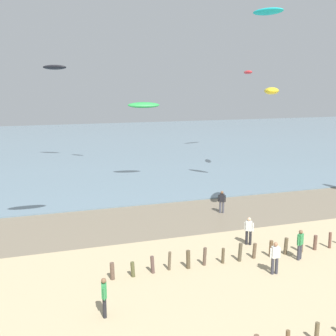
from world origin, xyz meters
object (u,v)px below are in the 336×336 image
Objects in this scene: person_by_waterline at (300,244)px; person_left_flank at (249,230)px; kite_aloft_4 at (268,11)px; kite_aloft_5 at (272,91)px; kite_aloft_9 at (144,105)px; person_nearest_camera at (104,296)px; kite_aloft_0 at (248,72)px; person_trailing_behind at (222,201)px; person_mid_beach at (275,257)px; kite_aloft_7 at (54,67)px.

person_by_waterline and person_left_flank have the same top height.
kite_aloft_4 is (6.15, 9.17, 14.16)m from person_left_flank.
kite_aloft_5 is 0.99× the size of kite_aloft_9.
kite_aloft_4 is (15.67, 14.26, 14.16)m from person_nearest_camera.
person_by_waterline is 0.75× the size of kite_aloft_0.
kite_aloft_5 is (3.24, 3.44, 8.14)m from person_left_flank.
person_nearest_camera is 1.00× the size of person_by_waterline.
kite_aloft_0 is (8.12, 11.53, 9.77)m from person_trailing_behind.
person_nearest_camera and person_mid_beach have the same top height.
person_left_flank is 6.26m from person_trailing_behind.
person_mid_beach is 20.43m from kite_aloft_4.
person_trailing_behind is at bearing -91.74° from kite_aloft_4.
person_nearest_camera is 0.58× the size of kite_aloft_5.
kite_aloft_0 reaches higher than person_nearest_camera.
person_nearest_camera is at bearing -151.88° from person_left_flank.
person_trailing_behind is 0.57× the size of kite_aloft_7.
person_left_flank is 22.23m from kite_aloft_0.
kite_aloft_4 is at bearing 42.30° from person_nearest_camera.
person_nearest_camera is 36.66m from kite_aloft_7.
person_mid_beach is at bearing 7.75° from person_nearest_camera.
person_trailing_behind is 15.32m from kite_aloft_4.
kite_aloft_7 is 1.00× the size of kite_aloft_9.
person_left_flank is 18.33m from kite_aloft_9.
person_left_flank is at bearing -66.73° from kite_aloft_4.
person_trailing_behind is 28.07m from kite_aloft_7.
person_mid_beach is at bearing -75.94° from kite_aloft_9.
kite_aloft_7 is (-10.82, 32.81, 10.51)m from person_by_waterline.
kite_aloft_4 reaches higher than kite_aloft_7.
kite_aloft_5 is (2.09, -2.71, 8.14)m from person_trailing_behind.
person_nearest_camera is 0.57× the size of kite_aloft_9.
kite_aloft_9 is (-1.30, 20.84, 6.65)m from person_mid_beach.
kite_aloft_4 reaches higher than person_by_waterline.
person_by_waterline is at bearing -3.26° from kite_aloft_0.
kite_aloft_7 reaches higher than person_nearest_camera.
person_left_flank is 0.57× the size of kite_aloft_7.
person_nearest_camera is at bearing -22.27° from kite_aloft_0.
person_left_flank is at bearing 120.23° from person_by_waterline.
kite_aloft_7 is (-10.35, 23.88, 10.51)m from person_trailing_behind.
person_by_waterline is (11.13, 2.31, 0.00)m from person_nearest_camera.
kite_aloft_5 is at bearing 75.36° from person_by_waterline.
kite_aloft_0 is (9.28, 17.68, 9.77)m from person_left_flank.
person_left_flank is at bearing -100.61° from person_trailing_behind.
kite_aloft_7 is at bearing 113.44° from person_trailing_behind.
kite_aloft_0 is 0.88× the size of kite_aloft_4.
person_nearest_camera and person_by_waterline have the same top height.
kite_aloft_4 reaches higher than kite_aloft_5.
kite_aloft_9 is (7.55, 22.05, 6.65)m from person_nearest_camera.
kite_aloft_0 is (18.79, 22.77, 9.77)m from person_nearest_camera.
person_by_waterline is 0.66× the size of kite_aloft_4.
kite_aloft_4 is 13.53m from kite_aloft_9.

